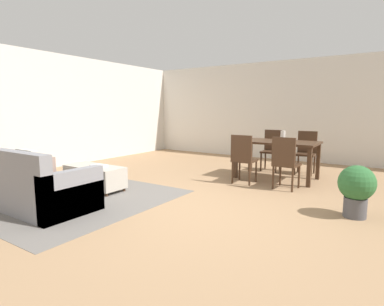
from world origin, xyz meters
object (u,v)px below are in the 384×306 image
(potted_plant, at_px, (356,187))
(dining_chair_near_left, at_px, (243,156))
(dining_table, at_px, (277,146))
(dining_chair_far_left, at_px, (272,148))
(book_on_ottoman, at_px, (99,166))
(dining_chair_far_right, at_px, (306,150))
(couch, at_px, (31,186))
(dining_chair_near_right, at_px, (285,160))
(ottoman_table, at_px, (95,176))
(vase_centerpiece, at_px, (283,136))

(potted_plant, bearing_deg, dining_chair_near_left, 155.72)
(dining_table, xyz_separation_m, dining_chair_far_left, (-0.38, 0.81, -0.14))
(potted_plant, bearing_deg, dining_table, 133.65)
(dining_chair_near_left, height_order, book_on_ottoman, dining_chair_near_left)
(dining_table, distance_m, potted_plant, 2.32)
(book_on_ottoman, distance_m, potted_plant, 3.94)
(potted_plant, bearing_deg, dining_chair_far_left, 128.46)
(book_on_ottoman, bearing_deg, dining_chair_far_right, 52.73)
(couch, bearing_deg, dining_chair_far_right, 59.31)
(dining_table, xyz_separation_m, dining_chair_near_right, (0.41, -0.79, -0.14))
(dining_chair_near_right, bearing_deg, dining_chair_far_right, 91.27)
(dining_chair_far_left, xyz_separation_m, dining_chair_far_right, (0.75, 0.02, 0.00))
(ottoman_table, distance_m, dining_chair_near_left, 2.69)
(ottoman_table, xyz_separation_m, dining_chair_far_right, (2.71, 3.43, 0.28))
(ottoman_table, height_order, dining_table, dining_table)
(dining_chair_near_left, distance_m, dining_chair_near_right, 0.79)
(dining_chair_far_right, distance_m, potted_plant, 2.79)
(book_on_ottoman, relative_size, potted_plant, 0.38)
(dining_chair_far_left, bearing_deg, dining_chair_near_right, -63.88)
(ottoman_table, xyz_separation_m, dining_chair_far_left, (1.96, 3.41, 0.28))
(dining_chair_near_right, distance_m, dining_chair_far_right, 1.62)
(vase_centerpiece, bearing_deg, couch, -122.87)
(dining_chair_near_left, xyz_separation_m, vase_centerpiece, (0.48, 0.82, 0.34))
(couch, xyz_separation_m, dining_chair_near_left, (1.95, 2.95, 0.22))
(ottoman_table, relative_size, dining_table, 0.71)
(dining_chair_near_left, xyz_separation_m, book_on_ottoman, (-1.85, -1.81, -0.09))
(dining_chair_far_right, xyz_separation_m, book_on_ottoman, (-2.60, -3.42, -0.09))
(dining_chair_near_right, xyz_separation_m, vase_centerpiece, (-0.31, 0.83, 0.34))
(dining_table, height_order, dining_chair_far_right, dining_chair_far_right)
(ottoman_table, height_order, book_on_ottoman, book_on_ottoman)
(dining_chair_near_left, distance_m, potted_plant, 2.17)
(dining_table, relative_size, book_on_ottoman, 5.98)
(dining_table, bearing_deg, potted_plant, -46.35)
(couch, bearing_deg, vase_centerpiece, 57.13)
(dining_chair_near_left, relative_size, dining_chair_far_left, 1.00)
(ottoman_table, distance_m, dining_chair_far_left, 3.95)
(dining_table, relative_size, dining_chair_far_right, 1.69)
(vase_centerpiece, bearing_deg, dining_chair_far_left, 121.61)
(vase_centerpiece, bearing_deg, dining_chair_near_right, -69.53)
(ottoman_table, bearing_deg, dining_chair_far_left, 60.08)
(dining_chair_near_left, height_order, potted_plant, dining_chair_near_left)
(ottoman_table, relative_size, dining_chair_near_left, 1.20)
(ottoman_table, relative_size, book_on_ottoman, 4.26)
(dining_chair_far_left, bearing_deg, dining_table, -65.03)
(vase_centerpiece, xyz_separation_m, book_on_ottoman, (-2.33, -2.63, -0.43))
(dining_chair_far_right, xyz_separation_m, vase_centerpiece, (-0.27, -0.79, 0.34))
(dining_table, xyz_separation_m, book_on_ottoman, (-2.23, -2.59, -0.23))
(dining_table, height_order, potted_plant, dining_table)
(ottoman_table, xyz_separation_m, dining_chair_near_right, (2.75, 1.81, 0.28))
(vase_centerpiece, relative_size, book_on_ottoman, 0.79)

